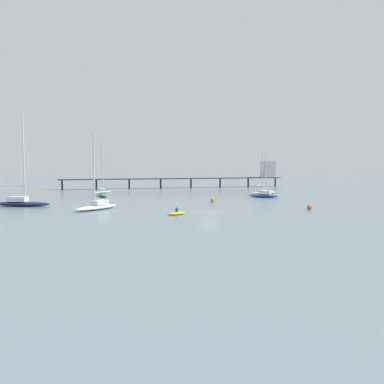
% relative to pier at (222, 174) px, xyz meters
% --- Properties ---
extents(ground_plane, '(400.00, 400.00, 0.00)m').
position_rel_pier_xyz_m(ground_plane, '(-14.20, -59.45, -3.98)').
color(ground_plane, slate).
extents(pier, '(66.12, 11.37, 7.86)m').
position_rel_pier_xyz_m(pier, '(0.00, 0.00, 0.00)').
color(pier, '#4C4C51').
rests_on(pier, ground_plane).
extents(sailboat_white, '(7.28, 8.36, 11.96)m').
position_rel_pier_xyz_m(sailboat_white, '(-31.35, -54.51, -3.31)').
color(sailboat_white, white).
rests_on(sailboat_white, ground_plane).
extents(sailboat_blue, '(6.35, 5.15, 9.43)m').
position_rel_pier_xyz_m(sailboat_blue, '(1.73, -36.42, -3.35)').
color(sailboat_blue, '#2D4CB7').
rests_on(sailboat_blue, ground_plane).
extents(sailboat_navy, '(10.12, 4.42, 15.58)m').
position_rel_pier_xyz_m(sailboat_navy, '(-44.66, -48.14, -3.13)').
color(sailboat_navy, navy).
rests_on(sailboat_navy, ground_plane).
extents(sailboat_green, '(3.18, 8.03, 12.46)m').
position_rel_pier_xyz_m(sailboat_green, '(-32.87, -29.27, -3.19)').
color(sailboat_green, '#287F4C').
rests_on(sailboat_green, ground_plane).
extents(sailboat_cream, '(7.46, 4.61, 9.12)m').
position_rel_pier_xyz_m(sailboat_cream, '(4.78, -26.96, -3.44)').
color(sailboat_cream, beige).
rests_on(sailboat_cream, ground_plane).
extents(dinghy_yellow, '(3.35, 3.18, 1.14)m').
position_rel_pier_xyz_m(dinghy_yellow, '(-19.35, -62.21, -3.78)').
color(dinghy_yellow, yellow).
rests_on(dinghy_yellow, ground_plane).
extents(mooring_buoy_outer, '(0.68, 0.68, 0.68)m').
position_rel_pier_xyz_m(mooring_buoy_outer, '(-11.12, -45.39, -3.64)').
color(mooring_buoy_outer, orange).
rests_on(mooring_buoy_outer, ground_plane).
extents(mooring_buoy_mid, '(0.80, 0.80, 0.80)m').
position_rel_pier_xyz_m(mooring_buoy_mid, '(1.94, -59.20, -3.58)').
color(mooring_buoy_mid, orange).
rests_on(mooring_buoy_mid, ground_plane).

